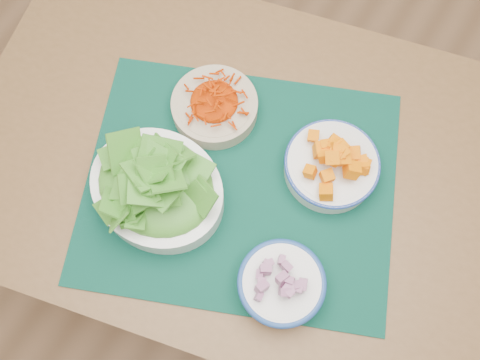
# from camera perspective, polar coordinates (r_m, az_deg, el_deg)

# --- Properties ---
(ground) EXTENTS (4.00, 4.00, 0.00)m
(ground) POSITION_cam_1_polar(r_m,az_deg,el_deg) (1.74, 4.56, -14.63)
(ground) COLOR #946A48
(ground) RESTS_ON ground
(table) EXTENTS (1.26, 0.98, 0.75)m
(table) POSITION_cam_1_polar(r_m,az_deg,el_deg) (1.15, 0.14, 0.20)
(table) COLOR brown
(table) RESTS_ON ground
(placemat) EXTENTS (0.73, 0.67, 0.00)m
(placemat) POSITION_cam_1_polar(r_m,az_deg,el_deg) (1.03, -0.00, -0.59)
(placemat) COLOR black
(placemat) RESTS_ON table
(carrot_bowl) EXTENTS (0.20, 0.20, 0.07)m
(carrot_bowl) POSITION_cam_1_polar(r_m,az_deg,el_deg) (1.06, -2.74, 8.10)
(carrot_bowl) COLOR tan
(carrot_bowl) RESTS_ON placemat
(squash_bowl) EXTENTS (0.18, 0.18, 0.09)m
(squash_bowl) POSITION_cam_1_polar(r_m,az_deg,el_deg) (1.02, 9.83, 1.80)
(squash_bowl) COLOR silver
(squash_bowl) RESTS_ON placemat
(lettuce_bowl) EXTENTS (0.27, 0.24, 0.12)m
(lettuce_bowl) POSITION_cam_1_polar(r_m,az_deg,el_deg) (0.98, -8.96, -0.54)
(lettuce_bowl) COLOR white
(lettuce_bowl) RESTS_ON placemat
(onion_bowl) EXTENTS (0.19, 0.19, 0.07)m
(onion_bowl) POSITION_cam_1_polar(r_m,az_deg,el_deg) (0.95, 4.44, -10.94)
(onion_bowl) COLOR white
(onion_bowl) RESTS_ON placemat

